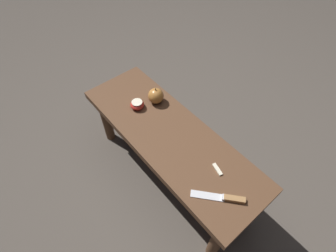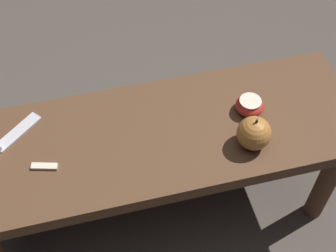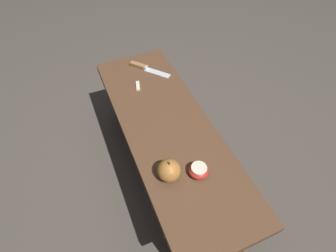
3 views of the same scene
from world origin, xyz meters
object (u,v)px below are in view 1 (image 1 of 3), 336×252
object	(u,v)px
knife	(226,198)
apple_cut	(137,105)
wooden_bench	(170,142)
apple_whole	(156,96)

from	to	relation	value
knife	apple_cut	xyz separation A→B (m)	(0.65, -0.02, 0.01)
wooden_bench	knife	xyz separation A→B (m)	(-0.41, 0.04, 0.08)
knife	apple_whole	distance (m)	0.64
knife	apple_whole	xyz separation A→B (m)	(0.62, -0.13, 0.03)
wooden_bench	apple_cut	world-z (taller)	apple_cut
wooden_bench	apple_cut	bearing A→B (deg)	3.59
wooden_bench	knife	bearing A→B (deg)	174.56
knife	apple_cut	bearing A→B (deg)	-42.68
knife	apple_whole	bearing A→B (deg)	-52.12
apple_cut	apple_whole	bearing A→B (deg)	-106.15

